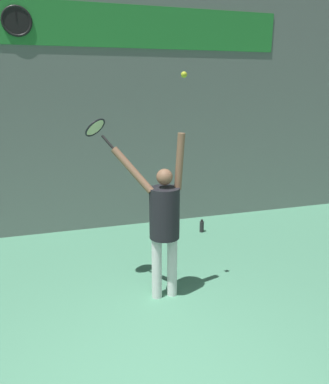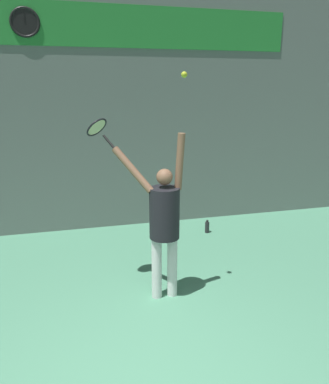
{
  "view_description": "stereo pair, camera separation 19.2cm",
  "coord_description": "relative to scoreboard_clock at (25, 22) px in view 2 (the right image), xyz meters",
  "views": [
    {
      "loc": [
        -0.74,
        -2.4,
        2.65
      ],
      "look_at": [
        0.55,
        1.8,
        1.42
      ],
      "focal_mm": 35.0,
      "sensor_mm": 36.0,
      "label": 1
    },
    {
      "loc": [
        -0.55,
        -2.45,
        2.65
      ],
      "look_at": [
        0.55,
        1.8,
        1.42
      ],
      "focal_mm": 35.0,
      "sensor_mm": 36.0,
      "label": 2
    }
  ],
  "objects": [
    {
      "name": "tennis_racket",
      "position": [
        0.92,
        -2.23,
        -1.53
      ],
      "size": [
        0.39,
        0.4,
        0.38
      ],
      "color": "black"
    },
    {
      "name": "tennis_player",
      "position": [
        1.64,
        -2.72,
        -2.61
      ],
      "size": [
        0.87,
        0.56,
        2.14
      ],
      "color": "white",
      "rests_on": "ground_plane"
    },
    {
      "name": "back_wall",
      "position": [
        1.1,
        0.08,
        -1.18
      ],
      "size": [
        18.0,
        0.1,
        5.0
      ],
      "color": "slate",
      "rests_on": "ground_plane"
    },
    {
      "name": "scoreboard_clock",
      "position": [
        0.0,
        0.0,
        0.0
      ],
      "size": [
        0.48,
        0.04,
        0.48
      ],
      "color": "black"
    },
    {
      "name": "water_bottle",
      "position": [
        2.99,
        -0.77,
        -3.57
      ],
      "size": [
        0.08,
        0.08,
        0.25
      ],
      "color": "#262628",
      "rests_on": "ground_plane"
    },
    {
      "name": "sponsor_banner",
      "position": [
        1.1,
        0.02,
        -0.0
      ],
      "size": [
        7.21,
        0.02,
        0.71
      ],
      "color": "#288C38"
    },
    {
      "name": "tennis_ball",
      "position": [
        1.88,
        -2.75,
        -0.89
      ],
      "size": [
        0.07,
        0.07,
        0.07
      ],
      "color": "#CCDB2D"
    }
  ]
}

